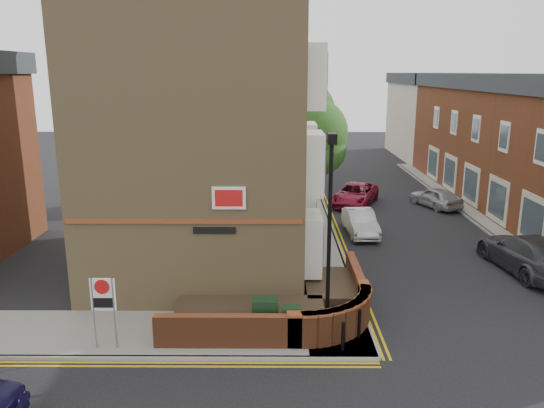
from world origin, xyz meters
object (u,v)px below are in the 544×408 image
Objects in this scene: zone_sign at (103,300)px; silver_car_near at (360,222)px; lamppost at (329,237)px; utility_cabinet_large at (265,317)px.

silver_car_near is (9.36, 11.79, -1.01)m from zone_sign.
lamppost is 11.74m from silver_car_near.
utility_cabinet_large is 11.93m from silver_car_near.
utility_cabinet_large is 0.55× the size of zone_sign.
silver_car_near is at bearing 76.02° from lamppost.
lamppost is 1.65× the size of silver_car_near.
zone_sign is (-6.60, -0.70, -1.70)m from lamppost.
lamppost is 3.24m from utility_cabinet_large.
lamppost is 2.86× the size of zone_sign.
lamppost is at bearing -106.67° from silver_car_near.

